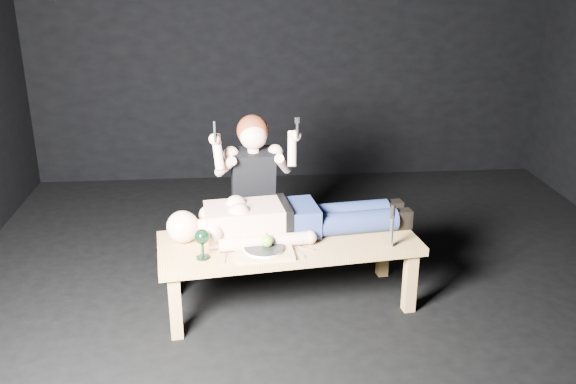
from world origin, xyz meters
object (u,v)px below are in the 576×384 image
object	(u,v)px
goblet	(202,244)
carving_knife	(392,226)
serving_tray	(264,252)
kneeling_woman	(253,191)
table	(289,272)
lying_man	(293,214)

from	to	relation	value
goblet	carving_knife	xyz separation A→B (m)	(1.13, 0.06, 0.05)
serving_tray	goblet	distance (m)	0.37
kneeling_woman	serving_tray	distance (m)	0.71
table	goblet	world-z (taller)	goblet
table	carving_knife	distance (m)	0.73
table	goblet	size ratio (longest dim) A/B	8.74
lying_man	carving_knife	bearing A→B (deg)	-30.91
goblet	carving_knife	world-z (taller)	carving_knife
lying_man	carving_knife	distance (m)	0.63
serving_tray	carving_knife	xyz separation A→B (m)	(0.77, 0.03, 0.13)
table	kneeling_woman	size ratio (longest dim) A/B	1.37
table	kneeling_woman	bearing A→B (deg)	104.35
lying_man	kneeling_woman	world-z (taller)	kneeling_woman
table	serving_tray	world-z (taller)	serving_tray
serving_tray	goblet	xyz separation A→B (m)	(-0.36, -0.04, 0.08)
serving_tray	goblet	bearing A→B (deg)	-174.23
kneeling_woman	goblet	world-z (taller)	kneeling_woman
lying_man	goblet	world-z (taller)	lying_man
goblet	carving_knife	size ratio (longest dim) A/B	0.67
lying_man	carving_knife	world-z (taller)	carving_knife
kneeling_woman	carving_knife	world-z (taller)	kneeling_woman
kneeling_woman	carving_knife	size ratio (longest dim) A/B	4.30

